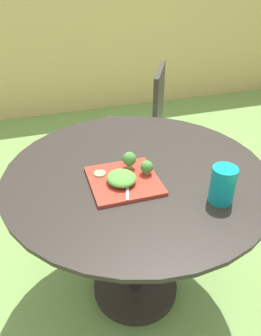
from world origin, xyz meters
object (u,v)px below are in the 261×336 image
Objects in this scene: salad_plate at (124,181)px; patio_chair at (142,121)px; fork at (127,185)px; drinking_glass at (222,186)px.

patio_chair is at bearing 66.97° from salad_plate.
patio_chair is at bearing 67.90° from fork.
drinking_glass is at bearing -35.26° from salad_plate.
drinking_glass is 0.35m from fork.
fork is at bearing -112.10° from patio_chair.
patio_chair is at bearing 84.48° from drinking_glass.
patio_chair reaches higher than fork.
salad_plate is at bearing 144.74° from drinking_glass.
salad_plate is at bearing -113.03° from patio_chair.
fork is (-0.30, 0.17, -0.05)m from drinking_glass.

